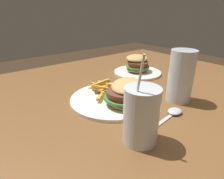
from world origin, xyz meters
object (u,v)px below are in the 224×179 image
at_px(meal_plate_near, 117,96).
at_px(juice_glass, 141,117).
at_px(spoon, 173,112).
at_px(meal_plate_far, 137,67).
at_px(beer_glass, 181,78).

height_order(meal_plate_near, juice_glass, juice_glass).
relative_size(juice_glass, spoon, 1.37).
distance_m(spoon, meal_plate_far, 0.39).
height_order(meal_plate_near, spoon, meal_plate_near).
xyz_separation_m(meal_plate_near, spoon, (0.16, 0.08, -0.02)).
height_order(meal_plate_near, meal_plate_far, meal_plate_near).
relative_size(meal_plate_near, meal_plate_far, 1.25).
bearing_deg(spoon, beer_glass, 20.88).
xyz_separation_m(beer_glass, meal_plate_far, (-0.29, 0.10, -0.05)).
bearing_deg(meal_plate_far, spoon, -30.12).
distance_m(meal_plate_near, beer_glass, 0.22).
bearing_deg(spoon, meal_plate_far, 53.68).
height_order(beer_glass, juice_glass, juice_glass).
bearing_deg(spoon, juice_glass, -179.17).
relative_size(juice_glass, meal_plate_far, 0.94).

